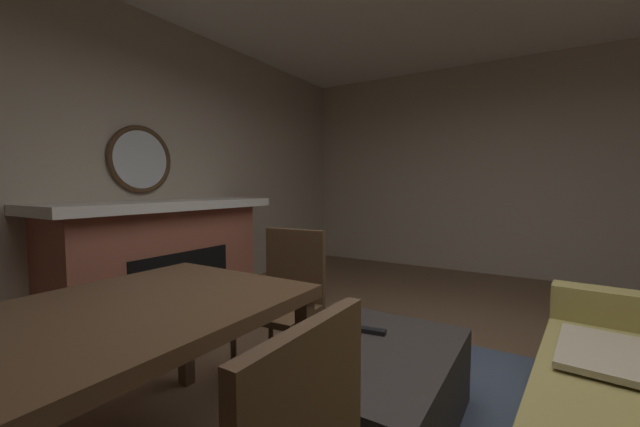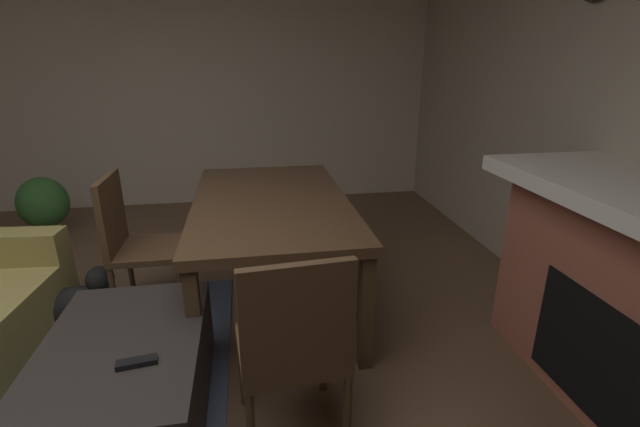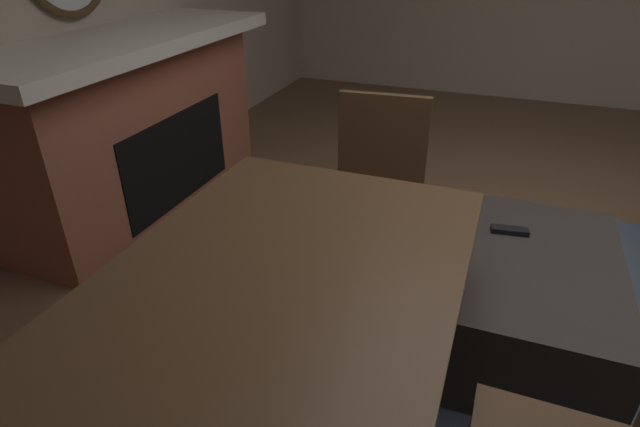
# 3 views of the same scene
# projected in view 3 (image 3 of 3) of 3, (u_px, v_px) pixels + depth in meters

# --- Properties ---
(floor) EXTENTS (8.87, 8.87, 0.00)m
(floor) POSITION_uv_depth(u_px,v_px,m) (568.00, 310.00, 2.44)
(floor) COLOR brown
(fireplace) EXTENTS (2.11, 0.76, 1.08)m
(fireplace) POSITION_uv_depth(u_px,v_px,m) (135.00, 123.00, 3.16)
(fireplace) COLOR #9E5642
(fireplace) RESTS_ON ground
(ottoman_coffee_table) EXTENTS (1.04, 0.69, 0.43)m
(ottoman_coffee_table) POSITION_uv_depth(u_px,v_px,m) (525.00, 299.00, 2.18)
(ottoman_coffee_table) COLOR #2D2826
(ottoman_coffee_table) RESTS_ON ground
(tv_remote) EXTENTS (0.07, 0.17, 0.02)m
(tv_remote) POSITION_uv_depth(u_px,v_px,m) (510.00, 230.00, 2.24)
(tv_remote) COLOR black
(tv_remote) RESTS_ON ottoman_coffee_table
(dining_table) EXTENTS (1.76, 1.00, 0.74)m
(dining_table) POSITION_uv_depth(u_px,v_px,m) (258.00, 326.00, 1.36)
(dining_table) COLOR #513823
(dining_table) RESTS_ON ground
(dining_chair_west) EXTENTS (0.48, 0.48, 0.93)m
(dining_chair_west) POSITION_uv_depth(u_px,v_px,m) (377.00, 182.00, 2.48)
(dining_chair_west) COLOR #513823
(dining_chair_west) RESTS_ON ground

